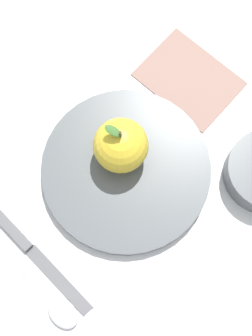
# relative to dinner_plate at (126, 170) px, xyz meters

# --- Properties ---
(ground_plane) EXTENTS (2.40, 2.40, 0.00)m
(ground_plane) POSITION_rel_dinner_plate_xyz_m (0.01, 0.02, -0.01)
(ground_plane) COLOR silver
(dinner_plate) EXTENTS (0.25, 0.25, 0.02)m
(dinner_plate) POSITION_rel_dinner_plate_xyz_m (0.00, 0.00, 0.00)
(dinner_plate) COLOR #4C5156
(dinner_plate) RESTS_ON ground_plane
(apple) EXTENTS (0.08, 0.08, 0.09)m
(apple) POSITION_rel_dinner_plate_xyz_m (0.01, -0.02, 0.05)
(apple) COLOR gold
(apple) RESTS_ON dinner_plate
(cup) EXTENTS (0.08, 0.08, 0.08)m
(cup) POSITION_rel_dinner_plate_xyz_m (-0.06, 0.22, 0.03)
(cup) COLOR silver
(cup) RESTS_ON ground_plane
(knife) EXTENTS (0.19, 0.10, 0.01)m
(knife) POSITION_rel_dinner_plate_xyz_m (0.08, 0.16, -0.01)
(knife) COLOR #59595E
(knife) RESTS_ON ground_plane
(spoon) EXTENTS (0.16, 0.09, 0.01)m
(spoon) POSITION_rel_dinner_plate_xyz_m (0.03, 0.21, -0.01)
(spoon) COLOR silver
(spoon) RESTS_ON ground_plane
(linen_napkin) EXTENTS (0.18, 0.16, 0.00)m
(linen_napkin) POSITION_rel_dinner_plate_xyz_m (-0.04, -0.18, -0.01)
(linen_napkin) COLOR gray
(linen_napkin) RESTS_ON ground_plane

